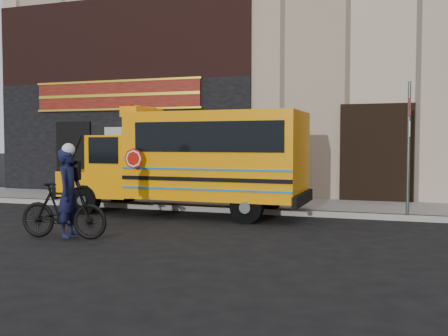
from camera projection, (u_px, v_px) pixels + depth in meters
ground at (190, 228)px, 11.48m from camera, size 120.00×120.00×0.00m
curb at (225, 210)px, 13.94m from camera, size 40.00×0.20×0.15m
sidewalk at (239, 203)px, 15.37m from camera, size 40.00×3.00×0.15m
building at (280, 44)px, 21.11m from camera, size 20.00×10.70×12.00m
school_bus at (195, 159)px, 13.48m from camera, size 6.96×2.48×2.92m
sign_pole at (409, 144)px, 12.49m from camera, size 0.08×0.31×3.49m
bicycle at (63, 211)px, 10.15m from camera, size 1.94×0.71×1.14m
cyclist at (69, 195)px, 10.10m from camera, size 0.52×0.71×1.79m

